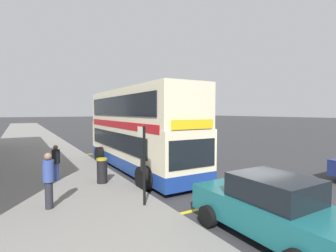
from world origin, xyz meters
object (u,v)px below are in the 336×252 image
at_px(double_decker_bus, 138,132).
at_px(parked_car_teal_behind, 271,208).
at_px(pedestrian_waiting_near_sign, 56,161).
at_px(pedestrian_further_back, 49,178).
at_px(parked_car_maroon_far, 127,132).
at_px(litter_bin, 102,170).
at_px(bus_stop_sign, 143,157).

height_order(double_decker_bus, parked_car_teal_behind, double_decker_bus).
height_order(pedestrian_waiting_near_sign, pedestrian_further_back, pedestrian_further_back).
distance_m(parked_car_maroon_far, pedestrian_waiting_near_sign, 19.22).
bearing_deg(parked_car_teal_behind, pedestrian_further_back, 134.97).
distance_m(pedestrian_waiting_near_sign, litter_bin, 2.19).
bearing_deg(bus_stop_sign, parked_car_teal_behind, -61.39).
distance_m(double_decker_bus, parked_car_maroon_far, 16.72).
height_order(pedestrian_waiting_near_sign, litter_bin, pedestrian_waiting_near_sign).
bearing_deg(litter_bin, pedestrian_waiting_near_sign, 139.81).
distance_m(bus_stop_sign, parked_car_teal_behind, 4.06).
height_order(parked_car_teal_behind, litter_bin, parked_car_teal_behind).
height_order(parked_car_teal_behind, pedestrian_waiting_near_sign, pedestrian_waiting_near_sign).
relative_size(bus_stop_sign, litter_bin, 2.50).
bearing_deg(litter_bin, double_decker_bus, 39.64).
relative_size(double_decker_bus, pedestrian_waiting_near_sign, 6.49).
xyz_separation_m(parked_car_teal_behind, litter_bin, (-2.36, 6.67, -0.12)).
distance_m(parked_car_maroon_far, litter_bin, 19.69).
bearing_deg(pedestrian_further_back, double_decker_bus, 40.67).
xyz_separation_m(parked_car_maroon_far, pedestrian_waiting_near_sign, (-9.78, -16.54, 0.20)).
height_order(parked_car_maroon_far, litter_bin, parked_car_maroon_far).
distance_m(pedestrian_waiting_near_sign, pedestrian_further_back, 3.49).
relative_size(double_decker_bus, pedestrian_further_back, 5.80).
xyz_separation_m(bus_stop_sign, pedestrian_waiting_near_sign, (-2.12, 4.60, -0.72)).
relative_size(parked_car_teal_behind, pedestrian_further_back, 2.36).
relative_size(parked_car_maroon_far, pedestrian_further_back, 2.36).
bearing_deg(bus_stop_sign, parked_car_maroon_far, 70.07).
distance_m(parked_car_maroon_far, parked_car_teal_behind, 25.28).
height_order(double_decker_bus, parked_car_maroon_far, double_decker_bus).
bearing_deg(pedestrian_further_back, bus_stop_sign, -23.11).
relative_size(parked_car_teal_behind, pedestrian_waiting_near_sign, 2.64).
xyz_separation_m(parked_car_teal_behind, pedestrian_further_back, (-4.63, 4.64, 0.31)).
bearing_deg(pedestrian_waiting_near_sign, double_decker_bus, 10.41).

